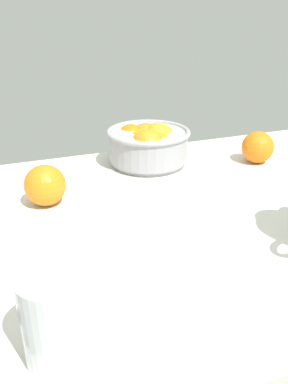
% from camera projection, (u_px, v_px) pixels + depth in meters
% --- Properties ---
extents(ground_plane, '(1.49, 0.80, 0.03)m').
position_uv_depth(ground_plane, '(127.00, 228.00, 0.77)').
color(ground_plane, silver).
extents(fruit_bowl, '(0.22, 0.22, 0.11)m').
position_uv_depth(fruit_bowl, '(148.00, 144.00, 1.03)').
color(fruit_bowl, '#99999E').
rests_on(fruit_bowl, ground_plane).
extents(juice_glass, '(0.08, 0.08, 0.12)m').
position_uv_depth(juice_glass, '(59.00, 323.00, 0.45)').
color(juice_glass, white).
rests_on(juice_glass, ground_plane).
extents(loose_orange_0, '(0.08, 0.08, 0.08)m').
position_uv_depth(loose_orange_0, '(258.00, 147.00, 1.04)').
color(loose_orange_0, orange).
rests_on(loose_orange_0, ground_plane).
extents(loose_orange_1, '(0.09, 0.09, 0.09)m').
position_uv_depth(loose_orange_1, '(45.00, 185.00, 0.82)').
color(loose_orange_1, orange).
rests_on(loose_orange_1, ground_plane).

